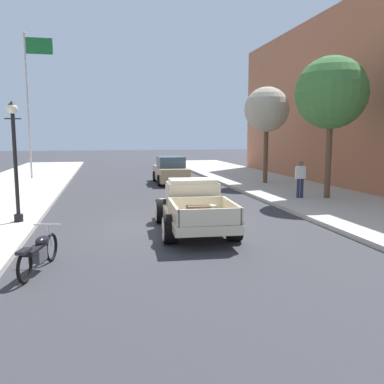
# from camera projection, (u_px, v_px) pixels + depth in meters

# --- Properties ---
(ground_plane) EXTENTS (140.00, 140.00, 0.00)m
(ground_plane) POSITION_uv_depth(u_px,v_px,m) (180.00, 226.00, 13.27)
(ground_plane) COLOR #333338
(sidewalk_right) EXTENTS (5.50, 64.00, 0.15)m
(sidewalk_right) POSITION_uv_depth(u_px,v_px,m) (378.00, 215.00, 14.75)
(sidewalk_right) COLOR #B7B2A8
(sidewalk_right) RESTS_ON ground
(hotrod_truck_cream) EXTENTS (2.35, 5.01, 1.58)m
(hotrod_truck_cream) POSITION_uv_depth(u_px,v_px,m) (193.00, 205.00, 12.79)
(hotrod_truck_cream) COLOR beige
(hotrod_truck_cream) RESTS_ON ground
(motorcycle_parked) EXTENTS (0.74, 2.08, 0.93)m
(motorcycle_parked) POSITION_uv_depth(u_px,v_px,m) (39.00, 251.00, 8.83)
(motorcycle_parked) COLOR black
(motorcycle_parked) RESTS_ON ground
(car_background_tan) EXTENTS (1.92, 4.33, 1.65)m
(car_background_tan) POSITION_uv_depth(u_px,v_px,m) (170.00, 171.00, 25.01)
(car_background_tan) COLOR tan
(car_background_tan) RESTS_ON ground
(pedestrian_sidewalk_right) EXTENTS (0.53, 0.22, 1.65)m
(pedestrian_sidewalk_right) POSITION_uv_depth(u_px,v_px,m) (300.00, 177.00, 18.27)
(pedestrian_sidewalk_right) COLOR #232847
(pedestrian_sidewalk_right) RESTS_ON sidewalk_right
(street_lamp_near) EXTENTS (0.50, 0.32, 3.85)m
(street_lamp_near) POSITION_uv_depth(u_px,v_px,m) (15.00, 152.00, 13.00)
(street_lamp_near) COLOR black
(street_lamp_near) RESTS_ON sidewalk_left
(flagpole) EXTENTS (1.74, 0.16, 9.16)m
(flagpole) POSITION_uv_depth(u_px,v_px,m) (31.00, 90.00, 26.03)
(flagpole) COLOR #B2B2B7
(flagpole) RESTS_ON sidewalk_left
(street_tree_nearest) EXTENTS (3.13, 3.13, 6.17)m
(street_tree_nearest) POSITION_uv_depth(u_px,v_px,m) (331.00, 93.00, 17.81)
(street_tree_nearest) COLOR brown
(street_tree_nearest) RESTS_ON sidewalk_right
(street_tree_second) EXTENTS (2.58, 2.58, 5.54)m
(street_tree_second) POSITION_uv_depth(u_px,v_px,m) (267.00, 110.00, 23.61)
(street_tree_second) COLOR brown
(street_tree_second) RESTS_ON sidewalk_right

